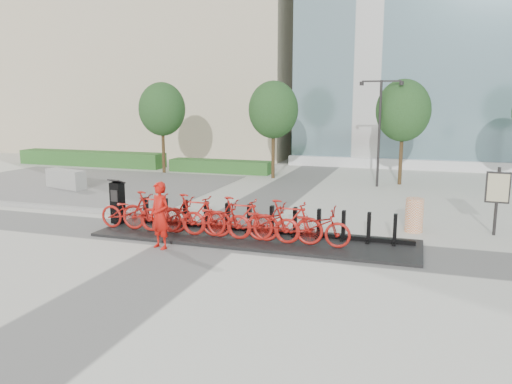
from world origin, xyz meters
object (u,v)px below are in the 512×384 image
(map_sign, at_px, (498,190))
(kiosk, at_px, (118,202))
(worker_red, at_px, (160,215))
(construction_barrel, at_px, (414,215))
(jersey_barrier, at_px, (66,179))
(bike_0, at_px, (131,212))

(map_sign, bearing_deg, kiosk, -164.49)
(worker_red, bearing_deg, kiosk, 166.32)
(construction_barrel, xyz_separation_m, map_sign, (2.35, 0.34, 0.86))
(construction_barrel, relative_size, jersey_barrier, 0.47)
(construction_barrel, distance_m, map_sign, 2.52)
(construction_barrel, bearing_deg, worker_red, -148.69)
(bike_0, height_order, construction_barrel, bike_0)
(construction_barrel, height_order, map_sign, map_sign)
(bike_0, xyz_separation_m, jersey_barrier, (-7.28, 6.00, -0.20))
(kiosk, xyz_separation_m, construction_barrel, (9.25, 2.20, -0.26))
(kiosk, relative_size, map_sign, 0.70)
(map_sign, bearing_deg, jersey_barrier, 174.01)
(jersey_barrier, height_order, map_sign, map_sign)
(bike_0, height_order, kiosk, kiosk)
(bike_0, distance_m, worker_red, 2.20)
(bike_0, xyz_separation_m, worker_red, (1.74, -1.30, 0.30))
(construction_barrel, bearing_deg, bike_0, -161.89)
(worker_red, bearing_deg, bike_0, 165.22)
(worker_red, relative_size, jersey_barrier, 0.82)
(kiosk, relative_size, worker_red, 0.79)
(kiosk, distance_m, jersey_barrier, 8.44)
(map_sign, bearing_deg, construction_barrel, -168.53)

